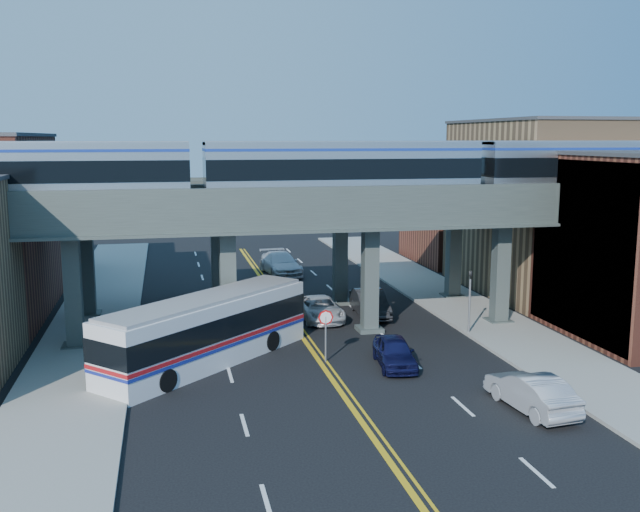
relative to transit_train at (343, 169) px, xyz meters
The scene contains 18 objects.
ground 12.45m from the transit_train, 106.57° to the right, with size 120.00×120.00×0.00m, color black.
sidewalk_west 16.75m from the transit_train, behind, with size 5.00×70.00×0.16m, color gray.
sidewalk_east 13.08m from the transit_train, 12.37° to the left, with size 5.00×70.00×0.16m, color gray.
building_west_c 30.07m from the transit_train, 134.84° to the left, with size 8.00×10.00×8.00m, color olive.
building_east_b 18.28m from the transit_train, 26.40° to the left, with size 8.00×14.00×12.00m, color olive.
building_east_c 26.89m from the transit_train, 52.49° to the left, with size 8.00×10.00×9.00m, color brown.
mural_panel 13.57m from the transit_train, 18.20° to the right, with size 0.10×9.50×9.50m, color teal.
elevated_viaduct_near 3.65m from the transit_train, behind, with size 52.00×3.60×7.40m.
elevated_viaduct_far 7.90m from the transit_train, 108.78° to the left, with size 52.00×3.60×7.40m.
transit_train is the anchor object (origin of this frame).
stop_sign 9.23m from the transit_train, 112.59° to the right, with size 0.76×0.09×2.63m.
traffic_signal 9.93m from the transit_train, 16.35° to the right, with size 0.15×0.18×4.10m.
transit_bus 11.59m from the transit_train, 152.73° to the right, with size 10.85×10.50×3.19m.
car_lane_a 10.71m from the transit_train, 81.08° to the right, with size 1.69×4.21×1.43m, color #0F1138.
car_lane_b 9.43m from the transit_train, 51.60° to the left, with size 1.71×4.90×1.61m, color #28282A.
car_lane_c 9.11m from the transit_train, 100.65° to the left, with size 2.28×4.95×1.38m, color silver.
car_lane_d 19.93m from the transit_train, 91.84° to the left, with size 2.45×6.03×1.75m, color silver.
car_parked_curb 16.15m from the transit_train, 70.22° to the right, with size 1.64×4.70×1.55m, color #A9AAAE.
Camera 1 is at (-7.20, -29.99, 10.93)m, focal length 40.00 mm.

